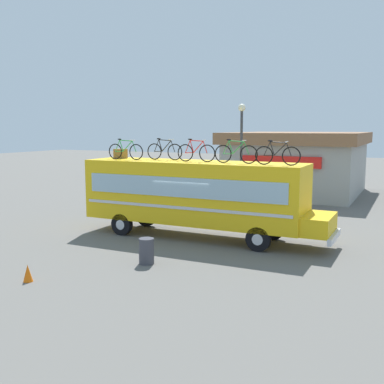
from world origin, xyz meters
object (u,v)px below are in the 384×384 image
at_px(rooftop_bicycle_3, 196,152).
at_px(street_lamp, 241,143).
at_px(bus, 196,193).
at_px(rooftop_bicycle_1, 126,151).
at_px(rooftop_bicycle_2, 164,151).
at_px(traffic_cone, 28,273).
at_px(luggage_bag_1, 121,154).
at_px(rooftop_bicycle_5, 277,155).
at_px(rooftop_bicycle_4, 236,153).
at_px(trash_bin, 146,251).

distance_m(rooftop_bicycle_3, street_lamp, 5.98).
xyz_separation_m(bus, rooftop_bicycle_1, (-3.30, -0.33, 1.72)).
bearing_deg(rooftop_bicycle_2, traffic_cone, -93.43).
bearing_deg(luggage_bag_1, rooftop_bicycle_2, -0.48).
bearing_deg(rooftop_bicycle_1, luggage_bag_1, 137.94).
height_order(rooftop_bicycle_5, traffic_cone, rooftop_bicycle_5).
relative_size(rooftop_bicycle_3, rooftop_bicycle_4, 0.95).
distance_m(rooftop_bicycle_2, rooftop_bicycle_5, 5.29).
relative_size(luggage_bag_1, rooftop_bicycle_4, 0.28).
distance_m(bus, street_lamp, 6.15).
distance_m(bus, rooftop_bicycle_2, 2.43).
bearing_deg(rooftop_bicycle_1, rooftop_bicycle_5, -0.58).
relative_size(rooftop_bicycle_4, rooftop_bicycle_5, 1.03).
height_order(luggage_bag_1, trash_bin, luggage_bag_1).
distance_m(rooftop_bicycle_4, street_lamp, 6.37).
height_order(rooftop_bicycle_1, rooftop_bicycle_3, rooftop_bicycle_3).
bearing_deg(luggage_bag_1, rooftop_bicycle_3, -6.15).
xyz_separation_m(bus, trash_bin, (0.12, -4.26, -1.46)).
bearing_deg(traffic_cone, rooftop_bicycle_3, 73.31).
height_order(trash_bin, street_lamp, street_lamp).
bearing_deg(rooftop_bicycle_1, trash_bin, -48.99).
distance_m(luggage_bag_1, traffic_cone, 8.59).
xyz_separation_m(rooftop_bicycle_1, street_lamp, (3.19, 6.18, 0.20)).
bearing_deg(bus, luggage_bag_1, 175.60).
relative_size(trash_bin, street_lamp, 0.15).
distance_m(bus, traffic_cone, 7.92).
height_order(rooftop_bicycle_1, trash_bin, rooftop_bicycle_1).
height_order(rooftop_bicycle_3, trash_bin, rooftop_bicycle_3).
relative_size(bus, trash_bin, 12.00).
bearing_deg(rooftop_bicycle_5, luggage_bag_1, 174.64).
bearing_deg(bus, rooftop_bicycle_3, -69.57).
bearing_deg(luggage_bag_1, rooftop_bicycle_1, -42.06).
bearing_deg(trash_bin, luggage_bag_1, 132.09).
relative_size(traffic_cone, street_lamp, 0.09).
height_order(bus, traffic_cone, bus).
xyz_separation_m(luggage_bag_1, rooftop_bicycle_4, (5.84, -0.53, 0.18)).
height_order(bus, rooftop_bicycle_1, rooftop_bicycle_1).
bearing_deg(rooftop_bicycle_2, rooftop_bicycle_3, -13.58).
bearing_deg(rooftop_bicycle_2, luggage_bag_1, 179.52).
bearing_deg(luggage_bag_1, traffic_cone, -76.48).
xyz_separation_m(rooftop_bicycle_1, rooftop_bicycle_3, (3.35, 0.20, 0.01)).
distance_m(luggage_bag_1, rooftop_bicycle_2, 2.33).
relative_size(rooftop_bicycle_1, rooftop_bicycle_3, 1.04).
xyz_separation_m(luggage_bag_1, rooftop_bicycle_1, (0.71, -0.64, 0.17)).
distance_m(luggage_bag_1, street_lamp, 6.78).
relative_size(luggage_bag_1, rooftop_bicycle_5, 0.29).
xyz_separation_m(luggage_bag_1, street_lamp, (3.90, 5.54, 0.37)).
height_order(trash_bin, traffic_cone, trash_bin).
xyz_separation_m(luggage_bag_1, rooftop_bicycle_3, (4.06, -0.44, 0.18)).
height_order(luggage_bag_1, rooftop_bicycle_5, rooftop_bicycle_5).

